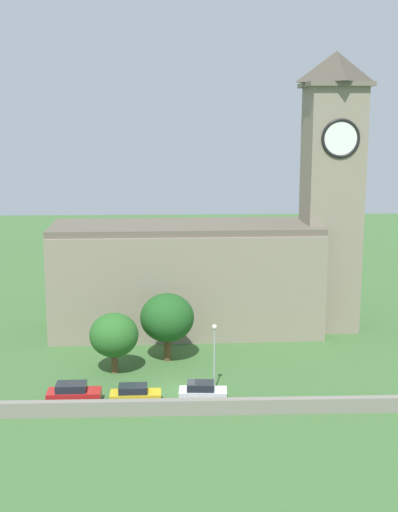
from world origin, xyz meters
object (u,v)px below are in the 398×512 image
streetlamp_west_mid (214,346)px  tree_riverside_east (167,318)px  car_yellow (135,395)px  car_white (202,392)px  car_red (73,393)px  tree_riverside_west (114,335)px  church (218,258)px

streetlamp_west_mid → tree_riverside_east: (-4.25, 8.20, 0.22)m
streetlamp_west_mid → car_yellow: bearing=-159.3°
car_white → tree_riverside_east: (-3.09, 10.58, 3.54)m
car_red → tree_riverside_east: (7.92, 10.50, 3.51)m
tree_riverside_west → tree_riverside_east: 6.04m
car_red → car_white: size_ratio=1.09×
car_yellow → tree_riverside_east: (2.67, 10.82, 3.58)m
tree_riverside_west → tree_riverside_east: tree_riverside_east is taller
church → tree_riverside_west: bearing=-128.1°
car_red → tree_riverside_west: (2.90, 7.23, 2.81)m
car_yellow → streetlamp_west_mid: 8.12m
church → tree_riverside_west: (-10.78, -13.77, -4.59)m
car_red → streetlamp_west_mid: streetlamp_west_mid is taller
car_yellow → car_white: car_white is taller
car_white → streetlamp_west_mid: (1.16, 2.38, 3.32)m
car_red → streetlamp_west_mid: (12.17, 2.30, 3.29)m
church → car_white: 22.52m
car_yellow → tree_riverside_east: 11.70m
car_white → tree_riverside_east: size_ratio=0.61×
car_yellow → car_red: bearing=176.5°
church → car_yellow: 24.11m
car_red → tree_riverside_east: bearing=53.0°
tree_riverside_west → car_red: bearing=-111.8°
church → car_yellow: (-8.43, -21.32, -7.47)m
car_yellow → car_white: size_ratio=1.04×
car_yellow → car_white: (5.76, 0.24, 0.04)m
car_yellow → tree_riverside_west: size_ratio=0.75×
car_white → tree_riverside_west: size_ratio=0.72×
streetlamp_west_mid → tree_riverside_west: (-9.27, 4.93, -0.48)m
car_red → streetlamp_west_mid: 12.82m
car_red → tree_riverside_east: size_ratio=0.67×
car_red → tree_riverside_east: 13.61m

